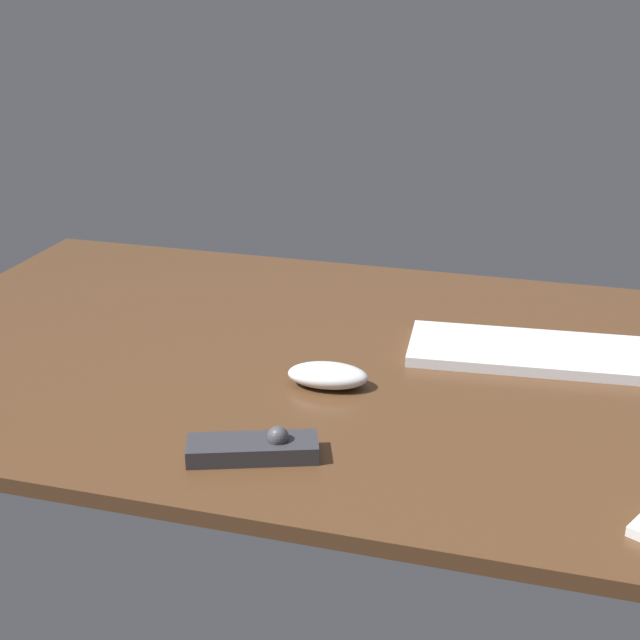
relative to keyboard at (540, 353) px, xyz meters
The scene contains 4 objects.
desk 28.22cm from the keyboard, 163.51° to the right, with size 140.00×84.00×2.00cm, color #4C301C.
keyboard is the anchor object (origin of this frame).
computer_mouse 32.29cm from the keyboard, 147.00° to the right, with size 10.94×5.69×3.28cm, color silver.
media_remote 48.42cm from the keyboard, 128.52° to the right, with size 15.98×9.78×3.88cm.
Camera 1 is at (29.50, -116.98, 56.64)cm, focal length 51.33 mm.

